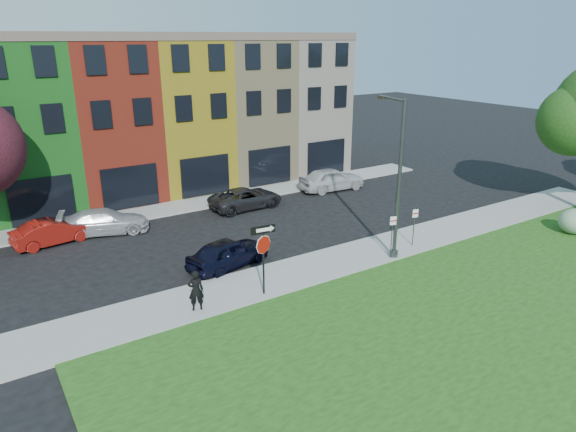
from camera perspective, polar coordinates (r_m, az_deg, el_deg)
ground at (r=22.21m, az=8.52°, el=-8.36°), size 120.00×120.00×0.00m
sidewalk_near at (r=25.41m, az=7.51°, el=-4.46°), size 40.00×3.00×0.12m
sidewalk_far at (r=32.92m, az=-12.98°, el=0.81°), size 40.00×2.40×0.12m
rowhouse_block at (r=37.71m, az=-16.17°, el=10.59°), size 30.00×10.12×10.00m
stop_sign at (r=20.70m, az=-2.75°, el=-3.33°), size 1.05×0.17×3.02m
man at (r=20.36m, az=-10.20°, el=-8.14°), size 0.81×0.71×1.67m
sedan_near at (r=24.15m, az=-6.68°, el=-4.08°), size 3.55×4.87×1.40m
parked_car_red at (r=29.28m, az=-24.66°, el=-1.59°), size 2.63×4.46×1.33m
parked_car_silver at (r=29.77m, az=-19.71°, el=-0.58°), size 4.39×5.68×1.35m
parked_car_dark at (r=32.29m, az=-4.67°, el=2.00°), size 2.47×4.84×1.31m
parked_car_white at (r=36.12m, az=4.86°, el=4.11°), size 2.75×5.03×1.60m
street_lamp at (r=24.50m, az=11.99°, el=3.96°), size 0.93×2.53×7.53m
parking_sign_a at (r=24.91m, az=11.50°, el=-1.63°), size 0.31×0.14×2.20m
parking_sign_b at (r=26.65m, az=13.86°, el=-0.64°), size 0.32×0.12×2.01m
shrub at (r=31.79m, az=29.24°, el=-0.52°), size 1.62×1.62×1.37m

